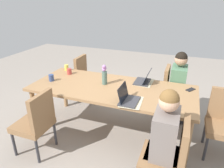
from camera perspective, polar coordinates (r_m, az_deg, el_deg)
name	(u,v)px	position (r m, az deg, el deg)	size (l,w,h in m)	color
ground_plane	(112,130)	(3.40, 0.00, -12.61)	(10.00, 10.00, 0.00)	gray
dining_table	(112,91)	(3.05, 0.00, -2.05)	(2.40, 1.00, 0.76)	#9E754C
chair_far_left_near	(172,90)	(3.68, 16.40, -1.66)	(0.44, 0.44, 0.90)	olive
person_far_left_near	(177,91)	(3.62, 17.54, -1.81)	(0.36, 0.40, 1.19)	#2D2D33
chair_near_left_mid	(170,155)	(2.30, 15.72, -18.34)	(0.44, 0.44, 0.90)	olive
person_near_left_mid	(163,147)	(2.33, 14.07, -16.61)	(0.36, 0.40, 1.19)	#2D2D33
chair_far_left_far	(86,76)	(4.17, -7.16, 2.15)	(0.44, 0.44, 0.90)	olive
chair_near_right_near	(36,120)	(2.89, -20.25, -9.47)	(0.44, 0.44, 0.90)	olive
flower_vase	(104,74)	(3.07, -2.11, 2.71)	(0.08, 0.08, 0.31)	#4C6B60
placemat_far_left_near	(144,82)	(3.22, 8.86, 0.49)	(0.36, 0.26, 0.00)	beige
placemat_near_left_mid	(131,102)	(2.62, 5.41, -4.95)	(0.36, 0.26, 0.00)	beige
laptop_far_left_near	(144,80)	(3.19, 8.77, 1.09)	(0.22, 0.32, 0.20)	#38383D
laptop_near_left_mid	(127,98)	(2.61, 4.30, -4.01)	(0.22, 0.32, 0.21)	#38383D
coffee_mug_near_left	(67,67)	(3.78, -12.52, 4.50)	(0.07, 0.07, 0.10)	#DBC64C
coffee_mug_near_right	(51,78)	(3.36, -16.50, 1.67)	(0.08, 0.08, 0.10)	#33477A
coffee_mug_centre_left	(69,71)	(3.58, -11.77, 3.47)	(0.08, 0.08, 0.10)	#AD3D38
phone_black	(190,90)	(3.14, 20.95, -1.47)	(0.15, 0.07, 0.01)	black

